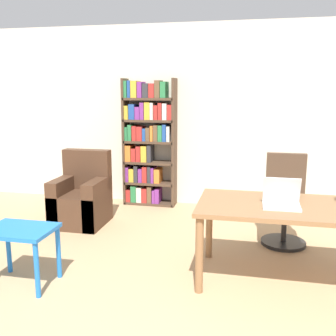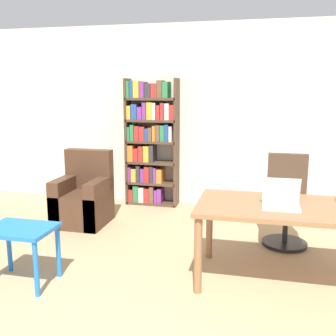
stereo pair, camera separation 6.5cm
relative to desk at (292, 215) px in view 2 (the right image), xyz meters
The scene contains 7 objects.
wall_back 2.59m from the desk, 109.08° to the left, with size 8.00×0.06×2.70m.
desk is the anchor object (origin of this frame).
laptop 0.19m from the desk, 152.68° to the right, with size 0.32×0.26×0.26m.
office_chair 1.00m from the desk, 89.12° to the left, with size 0.50×0.50×1.03m.
side_table_blue 2.45m from the desk, 166.47° to the right, with size 0.59×0.45×0.53m.
armchair 2.79m from the desk, 156.66° to the left, with size 0.64×0.66×0.96m.
bookshelf 2.92m from the desk, 131.71° to the left, with size 0.79×0.28×1.91m.
Camera 2 is at (0.51, -1.34, 1.74)m, focal length 42.00 mm.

